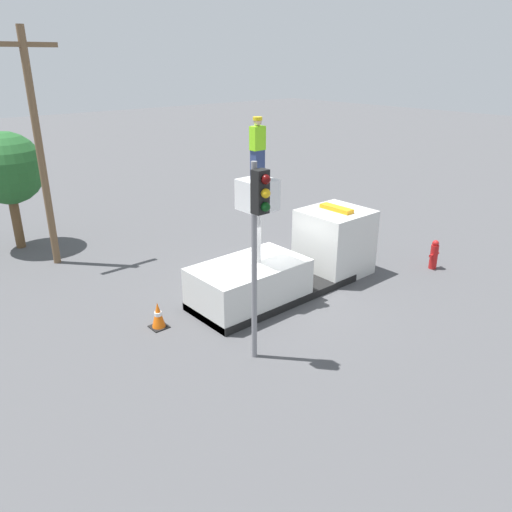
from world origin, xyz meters
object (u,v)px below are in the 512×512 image
object	(u,v)px
fire_hydrant	(434,255)
tree_left_bg	(7,169)
worker	(258,149)
bucket_truck	(292,263)
utility_pole	(39,144)
traffic_light_pole	(258,226)
traffic_cone_rear	(158,316)

from	to	relation	value
fire_hydrant	tree_left_bg	distance (m)	16.41
fire_hydrant	tree_left_bg	bearing A→B (deg)	131.40
worker	tree_left_bg	distance (m)	10.91
fire_hydrant	bucket_truck	bearing A→B (deg)	157.03
fire_hydrant	utility_pole	size ratio (longest dim) A/B	0.13
traffic_light_pole	tree_left_bg	distance (m)	12.59
fire_hydrant	traffic_cone_rear	xyz separation A→B (m)	(-9.81, 2.78, -0.16)
traffic_light_pole	fire_hydrant	bearing A→B (deg)	1.81
utility_pole	fire_hydrant	bearing A→B (deg)	-43.10
bucket_truck	traffic_cone_rear	world-z (taller)	bucket_truck
worker	fire_hydrant	size ratio (longest dim) A/B	1.60
traffic_cone_rear	utility_pole	world-z (taller)	utility_pole
fire_hydrant	traffic_cone_rear	world-z (taller)	fire_hydrant
traffic_cone_rear	tree_left_bg	world-z (taller)	tree_left_bg
bucket_truck	fire_hydrant	size ratio (longest dim) A/B	6.24
worker	fire_hydrant	distance (m)	8.16
tree_left_bg	utility_pole	bearing A→B (deg)	-78.94
bucket_truck	utility_pole	distance (m)	9.62
worker	fire_hydrant	xyz separation A→B (m)	(6.61, -2.17, -4.27)
traffic_cone_rear	worker	bearing A→B (deg)	-10.80
bucket_truck	worker	distance (m)	4.16
bucket_truck	fire_hydrant	distance (m)	5.57
worker	traffic_cone_rear	xyz separation A→B (m)	(-3.20, 0.61, -4.43)
traffic_light_pole	traffic_cone_rear	world-z (taller)	traffic_light_pole
worker	traffic_light_pole	xyz separation A→B (m)	(-2.10, -2.44, -1.22)
traffic_cone_rear	fire_hydrant	bearing A→B (deg)	-15.81
tree_left_bg	bucket_truck	bearing A→B (deg)	-60.71
fire_hydrant	tree_left_bg	xyz separation A→B (m)	(-10.71, 12.15, 2.68)
traffic_light_pole	utility_pole	world-z (taller)	utility_pole
worker	utility_pole	world-z (taller)	utility_pole
bucket_truck	utility_pole	xyz separation A→B (m)	(-5.09, 7.38, 3.49)
traffic_cone_rear	tree_left_bg	xyz separation A→B (m)	(-0.90, 9.37, 2.83)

